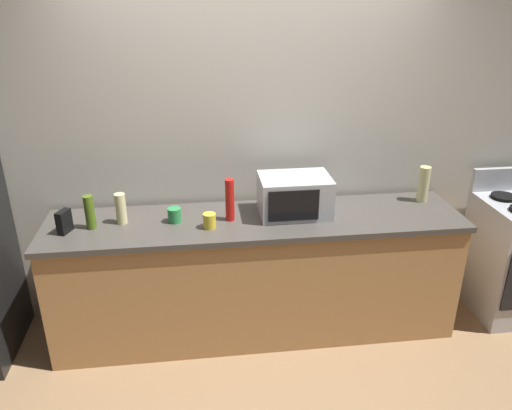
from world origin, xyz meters
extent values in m
plane|color=#93704C|center=(0.00, 0.00, 0.00)|extent=(8.00, 8.00, 0.00)
cube|color=beige|center=(0.00, 0.81, 1.35)|extent=(6.40, 0.10, 2.70)
cube|color=#B27F4C|center=(0.00, 0.40, 0.43)|extent=(2.80, 0.60, 0.86)
cube|color=#47423D|center=(0.00, 0.40, 0.88)|extent=(2.84, 0.64, 0.04)
cube|color=#B7BABF|center=(2.00, 0.68, 0.99)|extent=(0.60, 0.04, 0.18)
cylinder|color=black|center=(1.87, 0.52, 0.91)|extent=(0.18, 0.18, 0.02)
cube|color=#B7BABF|center=(0.27, 0.45, 1.04)|extent=(0.48, 0.34, 0.27)
cube|color=black|center=(0.23, 0.28, 1.04)|extent=(0.34, 0.01, 0.21)
cube|color=black|center=(-1.24, 0.35, 0.98)|extent=(0.09, 0.12, 0.15)
cylinder|color=beige|center=(-0.89, 0.44, 1.00)|extent=(0.07, 0.07, 0.21)
cylinder|color=beige|center=(1.24, 0.55, 1.03)|extent=(0.08, 0.08, 0.26)
cylinder|color=#4C6B19|center=(-1.08, 0.39, 1.01)|extent=(0.06, 0.06, 0.23)
cylinder|color=red|center=(-0.18, 0.40, 1.05)|extent=(0.06, 0.06, 0.29)
cylinder|color=#2D8C47|center=(-0.55, 0.42, 0.95)|extent=(0.09, 0.09, 0.10)
cylinder|color=yellow|center=(-0.32, 0.30, 0.95)|extent=(0.08, 0.08, 0.10)
camera|label=1|loc=(-0.39, -2.67, 2.35)|focal=35.33mm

